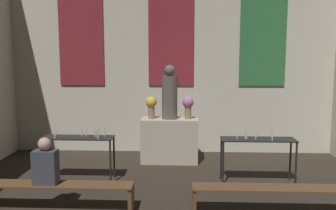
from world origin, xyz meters
name	(u,v)px	position (x,y,z in m)	size (l,w,h in m)	color
wall_back	(171,45)	(0.00, 11.65, 2.62)	(8.01, 0.16, 5.18)	beige
altar	(170,140)	(0.00, 10.71, 0.49)	(1.26, 0.57, 0.99)	#BCB29E
statue	(170,94)	(0.00, 10.71, 1.53)	(0.34, 0.34, 1.19)	#5B5651
flower_vase_left	(151,105)	(-0.41, 10.71, 1.29)	(0.25, 0.25, 0.50)	#937A5B
flower_vase_right	(188,105)	(0.41, 10.71, 1.29)	(0.25, 0.25, 0.50)	#937A5B
candle_rack_left	(78,143)	(-1.70, 9.40, 0.73)	(1.38, 0.43, 1.05)	black
candle_rack_right	(258,145)	(1.70, 9.40, 0.73)	(1.38, 0.43, 1.04)	black
pew_back_left	(56,190)	(-1.66, 8.00, 0.32)	(2.41, 0.36, 0.43)	brown
pew_back_right	(272,193)	(1.66, 8.00, 0.32)	(2.41, 0.36, 0.43)	brown
person_seated	(45,164)	(-1.81, 8.00, 0.74)	(0.36, 0.24, 0.73)	#383D47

